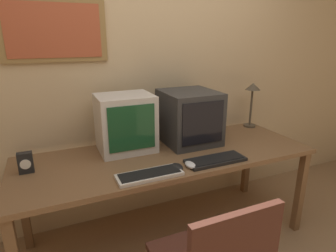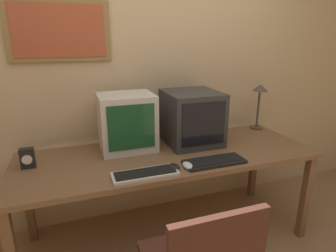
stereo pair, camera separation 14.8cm
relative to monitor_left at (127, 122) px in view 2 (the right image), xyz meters
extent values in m
cube|color=#D1B284|center=(0.26, 0.31, 0.34)|extent=(8.00, 0.05, 2.60)
cube|color=olive|center=(-0.41, 0.27, 0.66)|extent=(0.73, 0.02, 0.43)
cube|color=#AD4C2D|center=(-0.41, 0.25, 0.66)|extent=(0.64, 0.01, 0.37)
cube|color=brown|center=(0.26, -0.20, -0.23)|extent=(2.18, 0.78, 0.04)
cube|color=brown|center=(1.30, -0.54, -0.61)|extent=(0.06, 0.06, 0.71)
cube|color=brown|center=(-0.78, 0.14, -0.61)|extent=(0.06, 0.06, 0.71)
cube|color=brown|center=(1.30, 0.14, -0.61)|extent=(0.06, 0.06, 0.71)
cube|color=beige|center=(0.00, 0.00, 0.00)|extent=(0.41, 0.34, 0.43)
cube|color=#194C28|center=(0.00, -0.17, 0.01)|extent=(0.34, 0.01, 0.32)
cube|color=#333333|center=(0.52, -0.04, 0.00)|extent=(0.42, 0.44, 0.42)
cube|color=black|center=(0.52, -0.26, 0.01)|extent=(0.34, 0.01, 0.32)
cube|color=beige|center=(0.01, -0.49, -0.20)|extent=(0.41, 0.15, 0.02)
cube|color=black|center=(0.01, -0.49, -0.19)|extent=(0.38, 0.12, 0.00)
cube|color=black|center=(0.50, -0.47, -0.20)|extent=(0.43, 0.16, 0.02)
cube|color=black|center=(0.50, -0.47, -0.19)|extent=(0.39, 0.13, 0.00)
ellipsoid|color=silver|center=(0.30, -0.48, -0.20)|extent=(0.06, 0.11, 0.04)
ellipsoid|color=black|center=(0.21, -0.47, -0.20)|extent=(0.07, 0.11, 0.03)
cube|color=black|center=(-0.69, -0.12, -0.14)|extent=(0.09, 0.05, 0.14)
cylinder|color=white|center=(-0.69, -0.15, -0.14)|extent=(0.06, 0.00, 0.06)
cylinder|color=#4C4233|center=(1.25, 0.09, -0.21)|extent=(0.11, 0.11, 0.02)
cylinder|color=#4C4233|center=(1.25, 0.09, -0.02)|extent=(0.02, 0.02, 0.35)
cone|color=#4C4233|center=(1.25, 0.09, 0.18)|extent=(0.14, 0.14, 0.06)
camera|label=1|loc=(-0.52, -1.97, 0.61)|focal=30.00mm
camera|label=2|loc=(-0.38, -2.03, 0.61)|focal=30.00mm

